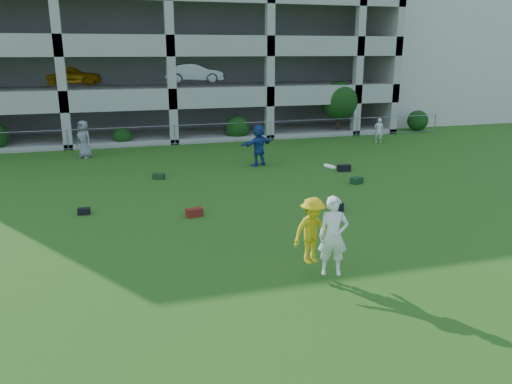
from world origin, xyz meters
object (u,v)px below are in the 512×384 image
object	(u,v)px
stucco_building	(426,56)
bystander_d	(259,145)
bystander_e	(379,131)
crate_d	(337,207)
frisbee_contest	(320,232)
parking_garage	(155,42)
bystander_c	(84,139)

from	to	relation	value
stucco_building	bystander_d	world-z (taller)	stucco_building
bystander_d	bystander_e	world-z (taller)	bystander_d
crate_d	frisbee_contest	size ratio (longest dim) A/B	0.13
bystander_e	crate_d	distance (m)	14.14
crate_d	stucco_building	bearing A→B (deg)	50.61
bystander_d	bystander_e	distance (m)	9.58
crate_d	frisbee_contest	xyz separation A→B (m)	(-2.78, -4.82, 1.06)
stucco_building	parking_garage	size ratio (longest dim) A/B	0.53
bystander_d	crate_d	size ratio (longest dim) A/B	5.75
stucco_building	parking_garage	bearing A→B (deg)	-179.25
bystander_e	parking_garage	distance (m)	17.47
stucco_building	bystander_c	size ratio (longest dim) A/B	8.20
stucco_building	bystander_d	size ratio (longest dim) A/B	7.95
stucco_building	bystander_c	distance (m)	30.50
bystander_c	crate_d	distance (m)	14.90
bystander_c	crate_d	bearing A→B (deg)	-7.03
stucco_building	parking_garage	distance (m)	23.03
stucco_building	bystander_c	world-z (taller)	stucco_building
bystander_c	parking_garage	bearing A→B (deg)	112.44
crate_d	parking_garage	distance (m)	24.12
bystander_c	bystander_d	xyz separation A→B (m)	(8.22, -4.34, 0.03)
bystander_c	bystander_d	bearing A→B (deg)	18.86
bystander_d	crate_d	world-z (taller)	bystander_d
stucco_building	frisbee_contest	xyz separation A→B (m)	(-21.99, -28.20, -3.79)
bystander_d	frisbee_contest	world-z (taller)	frisbee_contest
stucco_building	parking_garage	world-z (taller)	parking_garage
bystander_c	parking_garage	xyz separation A→B (m)	(5.00, 11.09, 5.04)
bystander_d	frisbee_contest	distance (m)	12.67
stucco_building	crate_d	world-z (taller)	stucco_building
frisbee_contest	crate_d	bearing A→B (deg)	59.99
bystander_c	frisbee_contest	size ratio (longest dim) A/B	0.72
stucco_building	frisbee_contest	bearing A→B (deg)	-127.94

